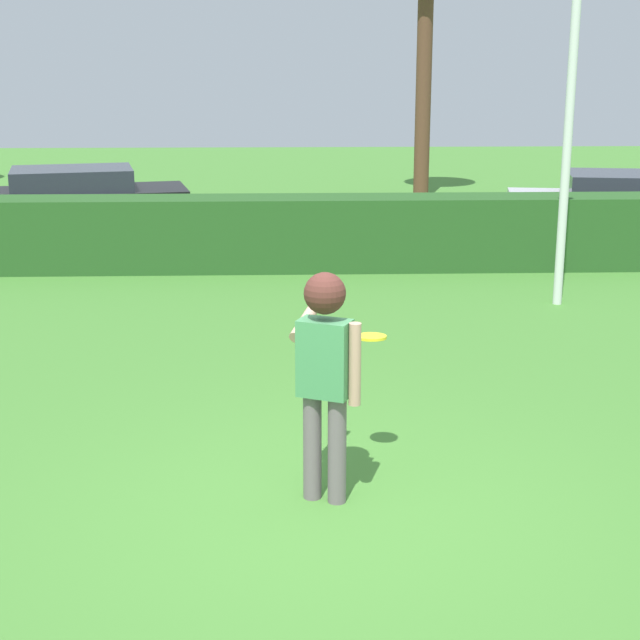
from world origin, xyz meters
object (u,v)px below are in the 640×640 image
Objects in this scene: person at (325,361)px; parked_car_silver at (628,204)px; lamppost at (571,83)px; parked_car_black at (73,198)px; frisbee at (371,337)px.

parked_car_silver is at bearing 60.67° from person.
person is 12.02m from parked_car_silver.
parked_car_black is (-7.69, 5.67, -2.24)m from lamppost.
parked_car_black is at bearing 110.19° from person.
person reaches higher than parked_car_silver.
lamppost is 9.81m from parked_car_black.
person is 0.40× the size of parked_car_silver.
person reaches higher than parked_car_black.
parked_car_black is 10.23m from parked_car_silver.
lamppost is at bearing -118.74° from parked_car_silver.
person is 0.75m from frisbee.
lamppost is 5.61m from parked_car_silver.
person is 0.40× the size of parked_car_black.
person is at bearing -121.59° from frisbee.
lamppost is (3.02, 5.33, 1.83)m from frisbee.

